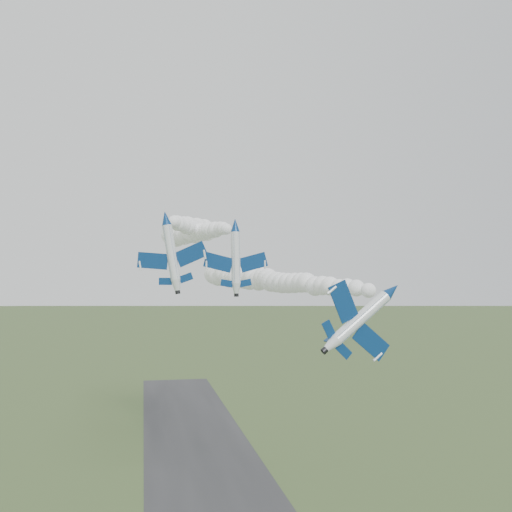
% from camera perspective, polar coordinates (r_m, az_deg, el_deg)
% --- Properties ---
extents(runway, '(24.00, 260.00, 0.04)m').
position_cam_1_polar(runway, '(100.25, -3.62, -24.14)').
color(runway, '#2A2B2D').
rests_on(runway, ground).
extents(jet_lead, '(6.22, 11.81, 7.82)m').
position_cam_1_polar(jet_lead, '(65.11, 13.50, -3.35)').
color(jet_lead, white).
extents(smoke_trail_jet_lead, '(16.26, 77.35, 4.99)m').
position_cam_1_polar(smoke_trail_jet_lead, '(102.53, 0.93, -2.37)').
color(smoke_trail_jet_lead, white).
extents(jet_pair_left, '(10.40, 12.32, 3.37)m').
position_cam_1_polar(jet_pair_left, '(85.19, -9.03, 3.80)').
color(jet_pair_left, white).
extents(smoke_trail_jet_pair_left, '(18.06, 54.90, 4.67)m').
position_cam_1_polar(smoke_trail_jet_pair_left, '(115.75, -6.27, 2.89)').
color(smoke_trail_jet_pair_left, white).
extents(jet_pair_right, '(10.00, 11.86, 2.92)m').
position_cam_1_polar(jet_pair_right, '(86.28, -2.08, 3.13)').
color(jet_pair_right, white).
extents(smoke_trail_jet_pair_right, '(12.98, 58.58, 5.03)m').
position_cam_1_polar(smoke_trail_jet_pair_right, '(117.41, -6.28, 2.30)').
color(smoke_trail_jet_pair_right, white).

